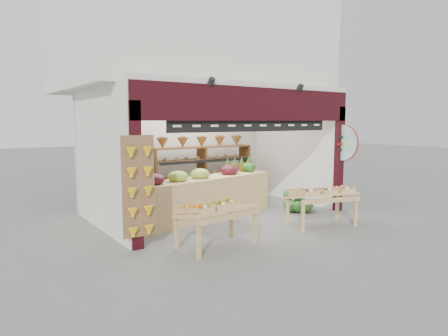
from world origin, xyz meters
TOP-DOWN VIEW (x-y plane):
  - ground at (0.00, 0.00)m, footprint 60.00×60.00m
  - shop_structure at (0.00, 1.61)m, footprint 6.36×5.12m
  - banana_board at (-2.73, -1.17)m, footprint 0.60×0.15m
  - gift_sign at (2.75, -1.15)m, footprint 0.04×0.93m
  - back_shelving at (0.31, 1.65)m, footprint 3.02×0.50m
  - refrigerator at (-1.68, 1.71)m, footprint 0.83×0.83m
  - cardboard_stack at (-1.51, 0.87)m, footprint 1.04×0.75m
  - mid_counter at (-0.56, 0.20)m, footprint 3.95×1.42m
  - display_table_left at (-1.59, -1.75)m, footprint 1.48×0.90m
  - display_table_right at (1.25, -1.82)m, footprint 1.58×1.16m
  - watermelon_pile at (1.84, -0.53)m, footprint 0.77×0.74m

SIDE VIEW (x-z plane):
  - ground at x=0.00m, z-range 0.00..0.00m
  - watermelon_pile at x=1.84m, z-range -0.07..0.49m
  - cardboard_stack at x=-1.51m, z-range -0.09..0.56m
  - mid_counter at x=-0.56m, z-range -0.07..1.13m
  - display_table_left at x=-1.59m, z-range 0.24..1.17m
  - display_table_right at x=1.25m, z-range 0.25..1.18m
  - refrigerator at x=-1.68m, z-range 0.00..1.77m
  - banana_board at x=-2.73m, z-range 0.22..2.02m
  - back_shelving at x=0.31m, z-range 0.22..2.09m
  - gift_sign at x=2.75m, z-range 1.29..2.21m
  - shop_structure at x=0.00m, z-range 1.22..6.62m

